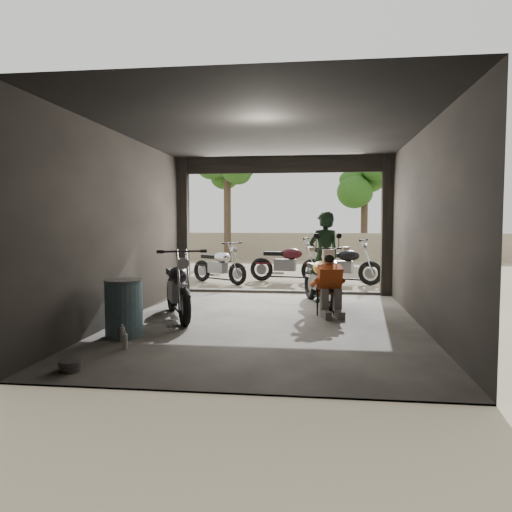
% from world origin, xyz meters
% --- Properties ---
extents(ground, '(80.00, 80.00, 0.00)m').
position_xyz_m(ground, '(0.00, 0.00, 0.00)').
color(ground, '#7A6D56').
rests_on(ground, ground).
extents(garage, '(7.00, 7.13, 3.20)m').
position_xyz_m(garage, '(0.00, 0.55, 1.28)').
color(garage, '#2D2B28').
rests_on(garage, ground).
extents(boundary_wall, '(18.00, 0.30, 1.20)m').
position_xyz_m(boundary_wall, '(0.00, 14.00, 0.60)').
color(boundary_wall, gray).
rests_on(boundary_wall, ground).
extents(tree_left, '(2.20, 2.20, 5.60)m').
position_xyz_m(tree_left, '(-3.00, 12.50, 3.99)').
color(tree_left, '#382B1E').
rests_on(tree_left, ground).
extents(tree_right, '(2.20, 2.20, 5.00)m').
position_xyz_m(tree_right, '(2.80, 14.00, 3.56)').
color(tree_right, '#382B1E').
rests_on(tree_right, ground).
extents(main_bike, '(1.24, 1.99, 1.23)m').
position_xyz_m(main_bike, '(0.87, 1.93, 0.62)').
color(main_bike, beige).
rests_on(main_bike, ground).
extents(left_bike, '(1.46, 1.99, 1.25)m').
position_xyz_m(left_bike, '(-1.61, 0.21, 0.62)').
color(left_bike, black).
rests_on(left_bike, ground).
extents(outside_bike_a, '(1.82, 1.51, 1.16)m').
position_xyz_m(outside_bike_a, '(-1.88, 5.19, 0.58)').
color(outside_bike_a, black).
rests_on(outside_bike_a, ground).
extents(outside_bike_b, '(1.95, 1.00, 1.26)m').
position_xyz_m(outside_bike_b, '(-0.05, 5.80, 0.63)').
color(outside_bike_b, '#3C0E13').
rests_on(outside_bike_b, ground).
extents(outside_bike_c, '(1.98, 1.29, 1.24)m').
position_xyz_m(outside_bike_c, '(1.52, 5.50, 0.62)').
color(outside_bike_c, black).
rests_on(outside_bike_c, ground).
extents(rider, '(0.84, 0.74, 1.92)m').
position_xyz_m(rider, '(0.96, 2.24, 0.96)').
color(rider, black).
rests_on(rider, ground).
extents(mechanic, '(0.69, 0.84, 1.08)m').
position_xyz_m(mechanic, '(1.07, 0.64, 0.54)').
color(mechanic, '#B04517').
rests_on(mechanic, ground).
extents(stool, '(0.36, 0.36, 0.50)m').
position_xyz_m(stool, '(0.98, 0.84, 0.43)').
color(stool, black).
rests_on(stool, ground).
extents(helmet, '(0.33, 0.34, 0.26)m').
position_xyz_m(helmet, '(0.95, 0.79, 0.63)').
color(helmet, silver).
rests_on(helmet, stool).
extents(oil_drum, '(0.67, 0.67, 0.85)m').
position_xyz_m(oil_drum, '(-2.00, -1.28, 0.43)').
color(oil_drum, '#3D5B66').
rests_on(oil_drum, ground).
extents(sign_post, '(0.74, 0.08, 2.22)m').
position_xyz_m(sign_post, '(3.31, 3.78, 1.48)').
color(sign_post, black).
rests_on(sign_post, ground).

